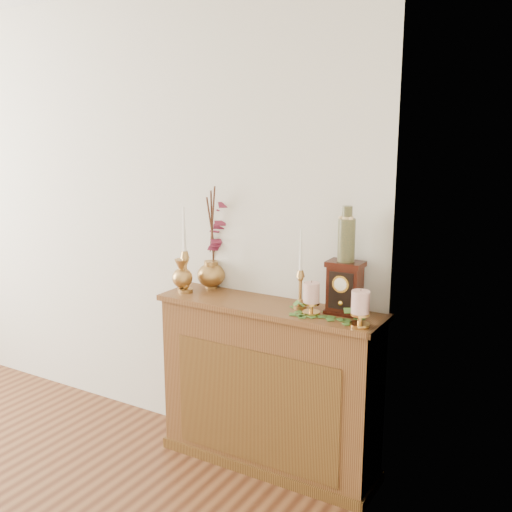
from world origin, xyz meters
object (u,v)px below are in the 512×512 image
Objects in this scene: candlestick_center at (300,283)px; ginger_jar at (217,242)px; bud_vase at (182,276)px; ceramic_vase at (347,237)px; mantel_clock at (345,288)px; candlestick_left at (185,265)px.

ginger_jar is (-0.60, 0.14, 0.13)m from candlestick_center.
bud_vase is 0.99m from ceramic_vase.
ceramic_vase reaches higher than bud_vase.
ginger_jar is at bearing 172.48° from mantel_clock.
ceramic_vase is at bearing 5.90° from candlestick_left.
candlestick_center is at bearing -170.82° from mantel_clock.
candlestick_center is 1.55× the size of mantel_clock.
bud_vase is at bearing -174.58° from ceramic_vase.
ginger_jar is at bearing 173.56° from ceramic_vase.
ginger_jar is at bearing 167.27° from candlestick_center.
candlestick_left is at bearing -175.17° from mantel_clock.
ginger_jar is 2.23× the size of mantel_clock.
bud_vase is (-0.71, -0.05, -0.04)m from candlestick_center.
bud_vase is 0.68× the size of ceramic_vase.
mantel_clock is at bearing -6.61° from ginger_jar.
ceramic_vase reaches higher than candlestick_center.
mantel_clock is at bearing 5.75° from candlestick_left.
ginger_jar reaches higher than candlestick_left.
candlestick_center reaches higher than mantel_clock.
candlestick_left is 1.17× the size of candlestick_center.
ceramic_vase is (-0.00, 0.00, 0.26)m from mantel_clock.
ginger_jar is at bearing 57.67° from bud_vase.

